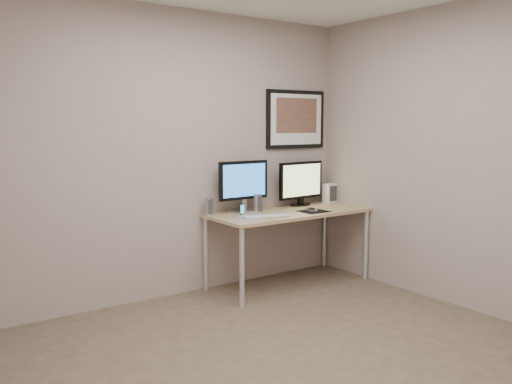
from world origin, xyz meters
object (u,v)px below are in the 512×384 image
Objects in this scene: speaker_right at (257,203)px; phone_dock at (242,210)px; keyboard at (265,216)px; fan_unit at (330,193)px; desk at (289,218)px; speaker_left at (209,206)px; framed_art at (296,119)px; monitor_tv at (301,182)px; monitor_large at (244,184)px.

speaker_right is 0.27m from phone_dock.
fan_unit is at bearing 32.54° from keyboard.
phone_dock is at bearing 177.58° from desk.
speaker_left reaches higher than keyboard.
speaker_left reaches higher than phone_dock.
speaker_right is (-0.64, -0.20, -0.80)m from framed_art.
monitor_tv is at bearing -8.31° from speaker_left.
fan_unit reaches higher than desk.
speaker_right is 1.01m from fan_unit.
speaker_left is 0.80× the size of fan_unit.
monitor_large is at bearing 176.23° from fan_unit.
speaker_right is (-0.61, -0.08, -0.16)m from monitor_tv.
keyboard reaches higher than desk.
desk is 0.56m from monitor_large.
fan_unit is at bearing -1.02° from monitor_large.
monitor_tv is 2.83× the size of fan_unit.
monitor_large is 0.44m from keyboard.
monitor_large is 3.30× the size of speaker_left.
framed_art reaches higher than desk.
phone_dock is at bearing -164.98° from speaker_right.
framed_art is at bearing 43.46° from desk.
monitor_large is (-0.40, 0.20, 0.34)m from desk.
monitor_tv is (0.72, 0.01, -0.03)m from monitor_large.
monitor_large is 3.10× the size of speaker_right.
speaker_left is 1.48m from fan_unit.
phone_dock is (-0.86, -0.18, -0.19)m from monitor_tv.
speaker_left is 0.39× the size of keyboard.
monitor_tv is 0.64m from speaker_right.
desk is at bearing -8.63° from phone_dock.
framed_art is at bearing 9.17° from monitor_large.
desk is at bearing -152.09° from monitor_tv.
phone_dock is at bearing -172.53° from monitor_tv.
speaker_right is at bearing -179.72° from fan_unit.
monitor_large reaches higher than fan_unit.
desk is at bearing 35.93° from keyboard.
desk is 0.81m from speaker_left.
framed_art is 6.39× the size of phone_dock.
desk is 0.49m from monitor_tv.
speaker_right is at bearing 16.91° from phone_dock.
phone_dock is (-0.14, -0.18, -0.22)m from monitor_large.
monitor_large reaches higher than keyboard.
keyboard is at bearing -166.55° from fan_unit.
monitor_tv reaches higher than desk.
monitor_large is at bearing -14.25° from speaker_left.
monitor_tv is at bearing 32.56° from desk.
desk is 0.55m from phone_dock.
monitor_large is 1.13m from fan_unit.
monitor_tv reaches higher than speaker_right.
fan_unit is (0.40, -0.01, -0.14)m from monitor_tv.
monitor_tv is at bearing 174.84° from fan_unit.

